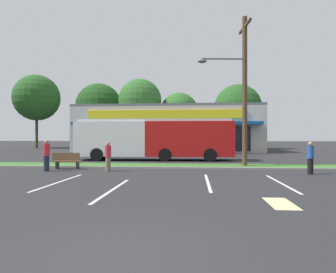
# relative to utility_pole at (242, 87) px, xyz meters

# --- Properties ---
(ground_plane) EXTENTS (240.00, 240.00, 0.00)m
(ground_plane) POSITION_rel_utility_pole_xyz_m (-4.06, -13.93, -4.93)
(ground_plane) COLOR #262628
(grass_median) EXTENTS (56.00, 2.20, 0.12)m
(grass_median) POSITION_rel_utility_pole_xyz_m (-4.06, 0.07, -4.87)
(grass_median) COLOR #386B28
(grass_median) RESTS_ON ground_plane
(curb_lip) EXTENTS (56.00, 0.24, 0.12)m
(curb_lip) POSITION_rel_utility_pole_xyz_m (-4.06, -1.15, -4.87)
(curb_lip) COLOR gray
(curb_lip) RESTS_ON ground_plane
(parking_stripe_0) EXTENTS (0.12, 4.80, 0.01)m
(parking_stripe_0) POSITION_rel_utility_pole_xyz_m (-8.49, -6.58, -4.92)
(parking_stripe_0) COLOR silver
(parking_stripe_0) RESTS_ON ground_plane
(parking_stripe_1) EXTENTS (0.12, 4.80, 0.01)m
(parking_stripe_1) POSITION_rel_utility_pole_xyz_m (-5.80, -8.16, -4.92)
(parking_stripe_1) COLOR silver
(parking_stripe_1) RESTS_ON ground_plane
(parking_stripe_2) EXTENTS (0.12, 4.80, 0.01)m
(parking_stripe_2) POSITION_rel_utility_pole_xyz_m (-2.35, -6.10, -4.92)
(parking_stripe_2) COLOR silver
(parking_stripe_2) RESTS_ON ground_plane
(parking_stripe_3) EXTENTS (0.12, 4.80, 0.01)m
(parking_stripe_3) POSITION_rel_utility_pole_xyz_m (0.58, -6.14, -4.92)
(parking_stripe_3) COLOR silver
(parking_stripe_3) RESTS_ON ground_plane
(lot_arrow) EXTENTS (0.70, 1.60, 0.01)m
(lot_arrow) POSITION_rel_utility_pole_xyz_m (-0.49, -9.93, -4.92)
(lot_arrow) COLOR beige
(lot_arrow) RESTS_ON ground_plane
(storefront_building) EXTENTS (23.00, 13.06, 5.76)m
(storefront_building) POSITION_rel_utility_pole_xyz_m (-6.19, 21.93, -2.05)
(storefront_building) COLOR #BCB7AD
(storefront_building) RESTS_ON ground_plane
(tree_far_left) EXTENTS (7.50, 7.50, 12.00)m
(tree_far_left) POSITION_rel_utility_pole_xyz_m (-28.65, 28.83, 3.31)
(tree_far_left) COLOR #473323
(tree_far_left) RESTS_ON ground_plane
(tree_left) EXTENTS (8.10, 8.10, 11.16)m
(tree_left) POSITION_rel_utility_pole_xyz_m (-19.50, 32.92, 2.17)
(tree_left) COLOR #473323
(tree_left) RESTS_ON ground_plane
(tree_mid_left) EXTENTS (7.07, 7.07, 11.32)m
(tree_mid_left) POSITION_rel_utility_pole_xyz_m (-11.74, 30.23, 2.84)
(tree_mid_left) COLOR #473323
(tree_mid_left) RESTS_ON ground_plane
(tree_mid) EXTENTS (6.36, 6.36, 9.21)m
(tree_mid) POSITION_rel_utility_pole_xyz_m (-5.39, 31.72, 1.09)
(tree_mid) COLOR #473323
(tree_mid) RESTS_ON ground_plane
(tree_mid_right) EXTENTS (7.25, 7.25, 9.94)m
(tree_mid_right) POSITION_rel_utility_pole_xyz_m (3.83, 28.66, 1.37)
(tree_mid_right) COLOR #473323
(tree_mid_right) RESTS_ON ground_plane
(utility_pole) EXTENTS (3.07, 2.40, 9.18)m
(utility_pole) POSITION_rel_utility_pole_xyz_m (0.00, 0.00, 0.00)
(utility_pole) COLOR #4C3826
(utility_pole) RESTS_ON ground_plane
(city_bus) EXTENTS (12.42, 2.92, 3.25)m
(city_bus) POSITION_rel_utility_pole_xyz_m (-6.06, 5.18, -3.16)
(city_bus) COLOR #B71414
(city_bus) RESTS_ON ground_plane
(bus_stop_bench) EXTENTS (1.60, 0.45, 0.95)m
(bus_stop_bench) POSITION_rel_utility_pole_xyz_m (-10.23, -1.82, -4.42)
(bus_stop_bench) COLOR brown
(bus_stop_bench) RESTS_ON ground_plane
(car_1) EXTENTS (4.70, 1.88, 1.55)m
(car_1) POSITION_rel_utility_pole_xyz_m (-4.52, 10.84, -4.13)
(car_1) COLOR #B7B7BC
(car_1) RESTS_ON ground_plane
(pedestrian_near_bench) EXTENTS (0.35, 0.35, 1.72)m
(pedestrian_near_bench) POSITION_rel_utility_pole_xyz_m (-10.91, -2.89, -4.07)
(pedestrian_near_bench) COLOR #1E2338
(pedestrian_near_bench) RESTS_ON ground_plane
(pedestrian_by_pole) EXTENTS (0.33, 0.33, 1.63)m
(pedestrian_by_pole) POSITION_rel_utility_pole_xyz_m (2.87, -3.04, -4.11)
(pedestrian_by_pole) COLOR black
(pedestrian_by_pole) RESTS_ON ground_plane
(pedestrian_mid) EXTENTS (0.33, 0.33, 1.61)m
(pedestrian_mid) POSITION_rel_utility_pole_xyz_m (-7.56, -2.66, -4.12)
(pedestrian_mid) COLOR #726651
(pedestrian_mid) RESTS_ON ground_plane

